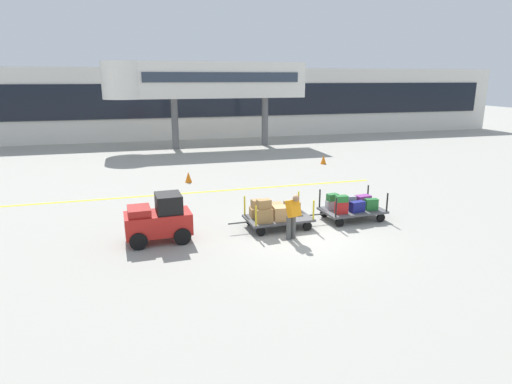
% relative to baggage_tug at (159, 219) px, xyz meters
% --- Properties ---
extents(ground_plane, '(120.00, 120.00, 0.00)m').
position_rel_baggage_tug_xyz_m(ground_plane, '(4.59, -0.77, -0.75)').
color(ground_plane, '#9E9B91').
extents(apron_lead_line, '(19.34, 0.51, 0.01)m').
position_rel_baggage_tug_xyz_m(apron_lead_line, '(1.32, 5.92, -0.75)').
color(apron_lead_line, yellow).
rests_on(apron_lead_line, ground_plane).
extents(terminal_building, '(60.02, 2.51, 6.01)m').
position_rel_baggage_tug_xyz_m(terminal_building, '(4.59, 25.21, 2.26)').
color(terminal_building, silver).
rests_on(terminal_building, ground_plane).
extents(jet_bridge, '(14.81, 3.00, 6.33)m').
position_rel_baggage_tug_xyz_m(jet_bridge, '(4.18, 19.22, 4.22)').
color(jet_bridge, silver).
rests_on(jet_bridge, ground_plane).
extents(baggage_tug, '(2.16, 1.33, 1.58)m').
position_rel_baggage_tug_xyz_m(baggage_tug, '(0.00, 0.00, 0.00)').
color(baggage_tug, red).
rests_on(baggage_tug, ground_plane).
extents(baggage_cart_lead, '(3.03, 1.52, 1.20)m').
position_rel_baggage_tug_xyz_m(baggage_cart_lead, '(4.02, 0.22, -0.20)').
color(baggage_cart_lead, '#4C4C4F').
rests_on(baggage_cart_lead, ground_plane).
extents(baggage_cart_middle, '(3.03, 1.52, 1.10)m').
position_rel_baggage_tug_xyz_m(baggage_cart_middle, '(7.13, 0.40, -0.24)').
color(baggage_cart_middle, '#4C4C4F').
rests_on(baggage_cart_middle, ground_plane).
extents(baggage_handler, '(0.52, 0.53, 1.56)m').
position_rel_baggage_tug_xyz_m(baggage_handler, '(4.25, -1.00, 0.11)').
color(baggage_handler, '#4C4C4C').
rests_on(baggage_handler, ground_plane).
extents(safety_cone_near, '(0.36, 0.36, 0.55)m').
position_rel_baggage_tug_xyz_m(safety_cone_near, '(10.62, 10.78, -0.48)').
color(safety_cone_near, orange).
rests_on(safety_cone_near, ground_plane).
extents(safety_cone_far, '(0.36, 0.36, 0.55)m').
position_rel_baggage_tug_xyz_m(safety_cone_far, '(1.92, 8.09, -0.48)').
color(safety_cone_far, orange).
rests_on(safety_cone_far, ground_plane).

